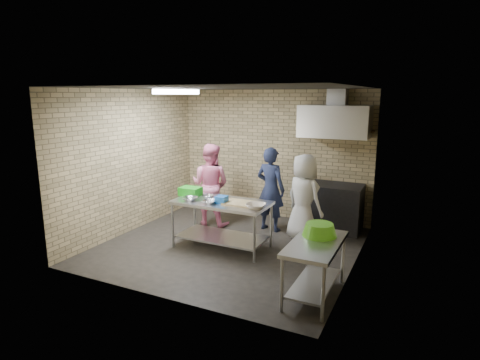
# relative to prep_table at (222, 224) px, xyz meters

# --- Properties ---
(floor) EXTENTS (4.20, 4.20, 0.00)m
(floor) POSITION_rel_prep_table_xyz_m (0.11, 0.09, -0.41)
(floor) COLOR black
(floor) RESTS_ON ground
(ceiling) EXTENTS (4.20, 4.20, 0.00)m
(ceiling) POSITION_rel_prep_table_xyz_m (0.11, 0.09, 2.29)
(ceiling) COLOR black
(ceiling) RESTS_ON ground
(back_wall) EXTENTS (4.20, 0.06, 2.70)m
(back_wall) POSITION_rel_prep_table_xyz_m (0.11, 2.09, 0.94)
(back_wall) COLOR tan
(back_wall) RESTS_ON ground
(front_wall) EXTENTS (4.20, 0.06, 2.70)m
(front_wall) POSITION_rel_prep_table_xyz_m (0.11, -1.91, 0.94)
(front_wall) COLOR tan
(front_wall) RESTS_ON ground
(left_wall) EXTENTS (0.06, 4.00, 2.70)m
(left_wall) POSITION_rel_prep_table_xyz_m (-1.99, 0.09, 0.94)
(left_wall) COLOR tan
(left_wall) RESTS_ON ground
(right_wall) EXTENTS (0.06, 4.00, 2.70)m
(right_wall) POSITION_rel_prep_table_xyz_m (2.21, 0.09, 0.94)
(right_wall) COLOR tan
(right_wall) RESTS_ON ground
(prep_table) EXTENTS (1.64, 0.82, 0.82)m
(prep_table) POSITION_rel_prep_table_xyz_m (0.00, 0.00, 0.00)
(prep_table) COLOR silver
(prep_table) RESTS_ON floor
(side_counter) EXTENTS (0.60, 1.20, 0.75)m
(side_counter) POSITION_rel_prep_table_xyz_m (1.91, -1.01, -0.04)
(side_counter) COLOR silver
(side_counter) RESTS_ON floor
(stove) EXTENTS (1.20, 0.70, 0.90)m
(stove) POSITION_rel_prep_table_xyz_m (1.46, 1.74, 0.04)
(stove) COLOR black
(stove) RESTS_ON floor
(range_hood) EXTENTS (1.30, 0.60, 0.60)m
(range_hood) POSITION_rel_prep_table_xyz_m (1.46, 1.79, 1.69)
(range_hood) COLOR silver
(range_hood) RESTS_ON back_wall
(hood_duct) EXTENTS (0.35, 0.30, 0.30)m
(hood_duct) POSITION_rel_prep_table_xyz_m (1.46, 1.94, 2.14)
(hood_duct) COLOR #A5A8AD
(hood_duct) RESTS_ON back_wall
(wall_shelf) EXTENTS (0.80, 0.20, 0.04)m
(wall_shelf) POSITION_rel_prep_table_xyz_m (1.76, 1.98, 1.51)
(wall_shelf) COLOR #3F2B19
(wall_shelf) RESTS_ON back_wall
(fluorescent_fixture) EXTENTS (0.10, 1.25, 0.08)m
(fluorescent_fixture) POSITION_rel_prep_table_xyz_m (-0.89, 0.09, 2.23)
(fluorescent_fixture) COLOR white
(fluorescent_fixture) RESTS_ON ceiling
(green_crate) EXTENTS (0.36, 0.27, 0.15)m
(green_crate) POSITION_rel_prep_table_xyz_m (-0.70, 0.12, 0.48)
(green_crate) COLOR green
(green_crate) RESTS_ON prep_table
(blue_tub) EXTENTS (0.18, 0.18, 0.12)m
(blue_tub) POSITION_rel_prep_table_xyz_m (0.05, -0.10, 0.47)
(blue_tub) COLOR blue
(blue_tub) RESTS_ON prep_table
(cutting_board) EXTENTS (0.50, 0.38, 0.03)m
(cutting_board) POSITION_rel_prep_table_xyz_m (0.35, -0.02, 0.42)
(cutting_board) COLOR #D4B67A
(cutting_board) RESTS_ON prep_table
(mixing_bowl_a) EXTENTS (0.28, 0.28, 0.06)m
(mixing_bowl_a) POSITION_rel_prep_table_xyz_m (-0.50, -0.20, 0.44)
(mixing_bowl_a) COLOR silver
(mixing_bowl_a) RESTS_ON prep_table
(mixing_bowl_b) EXTENTS (0.21, 0.21, 0.06)m
(mixing_bowl_b) POSITION_rel_prep_table_xyz_m (-0.30, 0.05, 0.44)
(mixing_bowl_b) COLOR silver
(mixing_bowl_b) RESTS_ON prep_table
(mixing_bowl_c) EXTENTS (0.26, 0.26, 0.06)m
(mixing_bowl_c) POSITION_rel_prep_table_xyz_m (-0.10, -0.22, 0.44)
(mixing_bowl_c) COLOR silver
(mixing_bowl_c) RESTS_ON prep_table
(ceramic_bowl) EXTENTS (0.34, 0.34, 0.08)m
(ceramic_bowl) POSITION_rel_prep_table_xyz_m (0.70, -0.15, 0.45)
(ceramic_bowl) COLOR beige
(ceramic_bowl) RESTS_ON prep_table
(green_basin) EXTENTS (0.46, 0.46, 0.17)m
(green_basin) POSITION_rel_prep_table_xyz_m (1.89, -0.76, 0.42)
(green_basin) COLOR #59C626
(green_basin) RESTS_ON side_counter
(bottle_red) EXTENTS (0.07, 0.07, 0.18)m
(bottle_red) POSITION_rel_prep_table_xyz_m (1.51, 1.98, 1.62)
(bottle_red) COLOR #B22619
(bottle_red) RESTS_ON wall_shelf
(bottle_green) EXTENTS (0.06, 0.06, 0.15)m
(bottle_green) POSITION_rel_prep_table_xyz_m (1.91, 1.98, 1.60)
(bottle_green) COLOR green
(bottle_green) RESTS_ON wall_shelf
(man_navy) EXTENTS (0.65, 0.48, 1.63)m
(man_navy) POSITION_rel_prep_table_xyz_m (0.42, 1.20, 0.40)
(man_navy) COLOR black
(man_navy) RESTS_ON floor
(woman_pink) EXTENTS (0.84, 0.68, 1.65)m
(woman_pink) POSITION_rel_prep_table_xyz_m (-0.79, 0.99, 0.42)
(woman_pink) COLOR pink
(woman_pink) RESTS_ON floor
(woman_white) EXTENTS (0.92, 0.81, 1.58)m
(woman_white) POSITION_rel_prep_table_xyz_m (1.16, 0.93, 0.38)
(woman_white) COLOR silver
(woman_white) RESTS_ON floor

